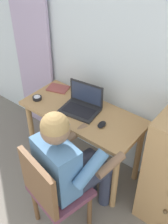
{
  "coord_description": "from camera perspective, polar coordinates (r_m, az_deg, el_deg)",
  "views": [
    {
      "loc": [
        0.97,
        0.34,
        2.24
      ],
      "look_at": [
        -0.16,
        1.77,
        0.84
      ],
      "focal_mm": 43.16,
      "sensor_mm": 36.0,
      "label": 1
    }
  ],
  "objects": [
    {
      "name": "wall_back",
      "position": [
        2.32,
        9.97,
        11.64
      ],
      "size": [
        4.8,
        0.05,
        2.5
      ],
      "primitive_type": "cube",
      "color": "silver",
      "rests_on": "ground_plane"
    },
    {
      "name": "computer_mouse",
      "position": [
        2.31,
        3.7,
        -2.61
      ],
      "size": [
        0.07,
        0.11,
        0.03
      ],
      "primitive_type": "ellipsoid",
      "rotation": [
        0.0,
        0.0,
        0.1
      ],
      "color": "black",
      "rests_on": "desk"
    },
    {
      "name": "chair",
      "position": [
        2.17,
        -6.59,
        -16.21
      ],
      "size": [
        0.49,
        0.48,
        0.89
      ],
      "color": "brown",
      "rests_on": "ground_plane"
    },
    {
      "name": "desk",
      "position": [
        2.55,
        -0.37,
        -2.12
      ],
      "size": [
        1.16,
        0.52,
        0.74
      ],
      "color": "tan",
      "rests_on": "ground_plane"
    },
    {
      "name": "desk_clock",
      "position": [
        2.66,
        -9.9,
        2.95
      ],
      "size": [
        0.09,
        0.09,
        0.03
      ],
      "color": "black",
      "rests_on": "desk"
    },
    {
      "name": "curtain_panel",
      "position": [
        2.99,
        -11.11,
        15.17
      ],
      "size": [
        0.53,
        0.03,
        2.27
      ],
      "primitive_type": "cube",
      "color": "#B29EBC",
      "rests_on": "ground_plane"
    },
    {
      "name": "laptop",
      "position": [
        2.47,
        -0.45,
        1.61
      ],
      "size": [
        0.37,
        0.29,
        0.24
      ],
      "color": "#232326",
      "rests_on": "desk"
    },
    {
      "name": "person_seated",
      "position": [
        2.09,
        -2.81,
        -10.68
      ],
      "size": [
        0.61,
        0.64,
        1.21
      ],
      "color": "#33384C",
      "rests_on": "ground_plane"
    },
    {
      "name": "notebook_pad",
      "position": [
        2.8,
        -5.53,
        5.02
      ],
      "size": [
        0.25,
        0.21,
        0.01
      ],
      "primitive_type": "cube",
      "rotation": [
        0.0,
        0.0,
        0.31
      ],
      "color": "#994742",
      "rests_on": "desk"
    }
  ]
}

